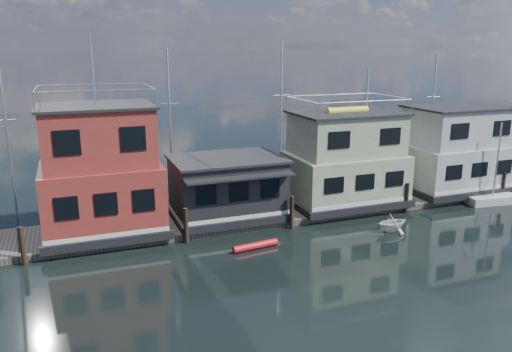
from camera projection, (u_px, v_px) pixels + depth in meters
name	position (u px, v px, depth m)	size (l,w,h in m)	color
ground	(315.00, 301.00, 23.36)	(160.00, 160.00, 0.00)	black
dock	(234.00, 218.00, 34.17)	(48.00, 5.00, 0.40)	#595147
houseboat_red	(101.00, 173.00, 30.28)	(7.40, 5.90, 11.86)	black
houseboat_dark	(227.00, 187.00, 33.42)	(7.40, 6.10, 4.06)	black
houseboat_green	(345.00, 160.00, 36.23)	(8.40, 5.90, 7.03)	black
houseboat_white	(455.00, 151.00, 39.66)	(8.40, 5.90, 6.66)	black
pilings	(243.00, 218.00, 31.29)	(42.28, 0.28, 2.20)	#2D2116
background_masts	(267.00, 124.00, 39.88)	(36.40, 0.16, 12.00)	silver
dinghy_white	(392.00, 222.00, 32.13)	(1.96, 2.27, 1.19)	silver
red_kayak	(255.00, 246.00, 29.30)	(0.42, 0.42, 2.84)	red
day_sailer	(493.00, 199.00, 37.79)	(4.06, 1.75, 6.22)	silver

